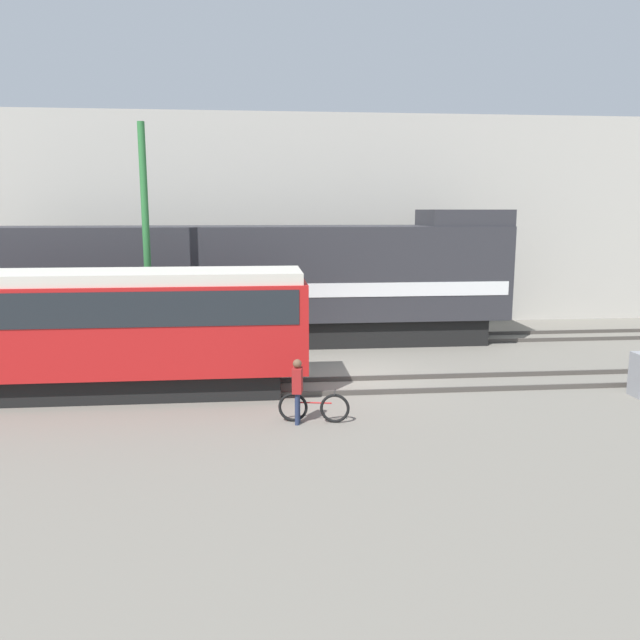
{
  "coord_description": "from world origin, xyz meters",
  "views": [
    {
      "loc": [
        -2.95,
        -18.09,
        5.01
      ],
      "look_at": [
        -1.19,
        -0.09,
        1.8
      ],
      "focal_mm": 35.0,
      "sensor_mm": 36.0,
      "label": 1
    }
  ],
  "objects_px": {
    "freight_locomotive": "(252,283)",
    "streetcar": "(77,325)",
    "person": "(297,385)",
    "utility_pole_left": "(147,248)",
    "bicycle": "(314,408)"
  },
  "relations": [
    {
      "from": "freight_locomotive",
      "to": "streetcar",
      "type": "distance_m",
      "value": 7.78
    },
    {
      "from": "person",
      "to": "utility_pole_left",
      "type": "bearing_deg",
      "value": 125.96
    },
    {
      "from": "bicycle",
      "to": "utility_pole_left",
      "type": "height_order",
      "value": "utility_pole_left"
    },
    {
      "from": "bicycle",
      "to": "utility_pole_left",
      "type": "xyz_separation_m",
      "value": [
        -4.75,
        5.93,
        3.47
      ]
    },
    {
      "from": "person",
      "to": "utility_pole_left",
      "type": "xyz_separation_m",
      "value": [
        -4.36,
        6.01,
        2.88
      ]
    },
    {
      "from": "streetcar",
      "to": "utility_pole_left",
      "type": "xyz_separation_m",
      "value": [
        1.39,
        3.12,
        1.88
      ]
    },
    {
      "from": "bicycle",
      "to": "person",
      "type": "height_order",
      "value": "person"
    },
    {
      "from": "streetcar",
      "to": "bicycle",
      "type": "bearing_deg",
      "value": -24.52
    },
    {
      "from": "freight_locomotive",
      "to": "person",
      "type": "distance_m",
      "value": 9.31
    },
    {
      "from": "utility_pole_left",
      "to": "streetcar",
      "type": "bearing_deg",
      "value": -114.04
    },
    {
      "from": "freight_locomotive",
      "to": "utility_pole_left",
      "type": "bearing_deg",
      "value": -135.9
    },
    {
      "from": "person",
      "to": "streetcar",
      "type": "bearing_deg",
      "value": 153.38
    },
    {
      "from": "freight_locomotive",
      "to": "bicycle",
      "type": "xyz_separation_m",
      "value": [
        1.53,
        -9.05,
        -1.97
      ]
    },
    {
      "from": "freight_locomotive",
      "to": "utility_pole_left",
      "type": "distance_m",
      "value": 4.73
    },
    {
      "from": "freight_locomotive",
      "to": "person",
      "type": "xyz_separation_m",
      "value": [
        1.13,
        -9.13,
        -1.38
      ]
    }
  ]
}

